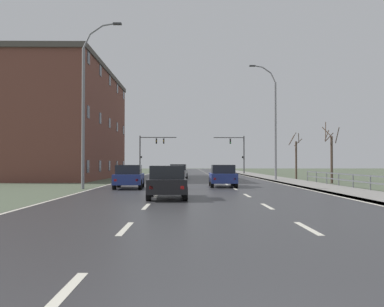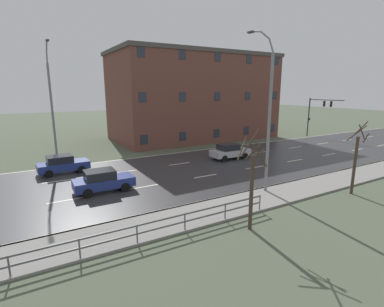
{
  "view_description": "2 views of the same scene",
  "coord_description": "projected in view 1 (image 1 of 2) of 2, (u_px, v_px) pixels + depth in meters",
  "views": [
    {
      "loc": [
        -0.76,
        -3.28,
        1.69
      ],
      "look_at": [
        -0.12,
        51.97,
        2.96
      ],
      "focal_mm": 39.07,
      "sensor_mm": 36.0,
      "label": 1
    },
    {
      "loc": [
        21.71,
        21.88,
        7.07
      ],
      "look_at": [
        0.0,
        34.46,
        1.49
      ],
      "focal_mm": 27.06,
      "sensor_mm": 36.0,
      "label": 2
    }
  ],
  "objects": [
    {
      "name": "ground_plane",
      "position": [
        193.0,
        177.0,
        51.23
      ],
      "size": [
        160.0,
        160.0,
        0.12
      ],
      "color": "#4C5642"
    },
    {
      "name": "car_near_right",
      "position": [
        223.0,
        176.0,
        29.47
      ],
      "size": [
        1.88,
        4.12,
        1.57
      ],
      "rotation": [
        0.0,
        0.0,
        -0.01
      ],
      "color": "navy",
      "rests_on": "ground"
    },
    {
      "name": "traffic_signal_right",
      "position": [
        238.0,
        149.0,
        63.6
      ],
      "size": [
        4.71,
        0.36,
        5.84
      ],
      "color": "#38383A",
      "rests_on": "ground"
    },
    {
      "name": "car_far_left",
      "position": [
        178.0,
        172.0,
        43.18
      ],
      "size": [
        1.94,
        4.15,
        1.57
      ],
      "rotation": [
        0.0,
        0.0,
        -0.03
      ],
      "color": "#B7B7BC",
      "rests_on": "ground"
    },
    {
      "name": "street_lamp_midground",
      "position": [
        274.0,
        124.0,
        39.46
      ],
      "size": [
        2.56,
        0.24,
        11.02
      ],
      "color": "slate",
      "rests_on": "ground"
    },
    {
      "name": "sidewalk_right",
      "position": [
        248.0,
        174.0,
        63.32
      ],
      "size": [
        3.0,
        120.0,
        0.12
      ],
      "color": "gray",
      "rests_on": "ground"
    },
    {
      "name": "road_asphalt_strip",
      "position": [
        192.0,
        174.0,
        63.22
      ],
      "size": [
        14.0,
        120.0,
        0.03
      ],
      "color": "#303033",
      "rests_on": "ground"
    },
    {
      "name": "bare_tree_mid",
      "position": [
        331.0,
        155.0,
        34.8
      ],
      "size": [
        1.3,
        1.47,
        5.2
      ],
      "color": "#423328",
      "rests_on": "ground"
    },
    {
      "name": "car_near_left",
      "position": [
        129.0,
        177.0,
        27.5
      ],
      "size": [
        1.99,
        4.18,
        1.57
      ],
      "rotation": [
        0.0,
        0.0,
        0.05
      ],
      "color": "navy",
      "rests_on": "ground"
    },
    {
      "name": "street_lamp_left_bank",
      "position": [
        86.0,
        107.0,
        27.43
      ],
      "size": [
        2.6,
        0.24,
        11.01
      ],
      "color": "slate",
      "rests_on": "ground"
    },
    {
      "name": "brick_building",
      "position": [
        56.0,
        124.0,
        46.92
      ],
      "size": [
        12.22,
        23.17,
        12.11
      ],
      "color": "brown",
      "rests_on": "ground"
    },
    {
      "name": "traffic_signal_left",
      "position": [
        149.0,
        147.0,
        63.02
      ],
      "size": [
        5.6,
        0.36,
        5.83
      ],
      "color": "#38383A",
      "rests_on": "ground"
    },
    {
      "name": "car_distant",
      "position": [
        167.0,
        182.0,
        19.71
      ],
      "size": [
        1.96,
        4.17,
        1.57
      ],
      "rotation": [
        0.0,
        0.0,
        0.04
      ],
      "color": "black",
      "rests_on": "ground"
    },
    {
      "name": "bare_tree_far",
      "position": [
        296.0,
        157.0,
        44.4
      ],
      "size": [
        1.48,
        1.25,
        5.03
      ],
      "color": "#423328",
      "rests_on": "ground"
    }
  ]
}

